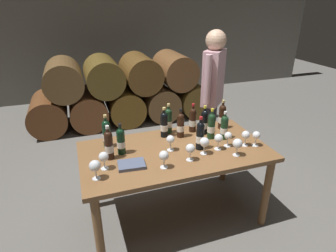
{
  "coord_description": "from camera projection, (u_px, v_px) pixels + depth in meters",
  "views": [
    {
      "loc": [
        -0.79,
        -2.11,
        2.02
      ],
      "look_at": [
        0.0,
        0.2,
        0.91
      ],
      "focal_mm": 30.1,
      "sensor_mm": 36.0,
      "label": 1
    }
  ],
  "objects": [
    {
      "name": "ground_plane",
      "position": [
        174.0,
        214.0,
        2.89
      ],
      "size": [
        14.0,
        14.0,
        0.0
      ],
      "primitive_type": "plane",
      "color": "#66635E"
    },
    {
      "name": "wine_glass_7",
      "position": [
        219.0,
        139.0,
        2.53
      ],
      "size": [
        0.08,
        0.08,
        0.15
      ],
      "color": "white",
      "rests_on": "dining_table"
    },
    {
      "name": "wine_glass_1",
      "position": [
        256.0,
        136.0,
        2.6
      ],
      "size": [
        0.07,
        0.07,
        0.15
      ],
      "color": "white",
      "rests_on": "dining_table"
    },
    {
      "name": "wine_glass_10",
      "position": [
        104.0,
        157.0,
        2.24
      ],
      "size": [
        0.08,
        0.08,
        0.15
      ],
      "color": "white",
      "rests_on": "dining_table"
    },
    {
      "name": "wine_bottle_2",
      "position": [
        121.0,
        141.0,
        2.46
      ],
      "size": [
        0.07,
        0.07,
        0.29
      ],
      "color": "black",
      "rests_on": "dining_table"
    },
    {
      "name": "wine_bottle_10",
      "position": [
        193.0,
        120.0,
        2.87
      ],
      "size": [
        0.07,
        0.07,
        0.3
      ],
      "color": "black",
      "rests_on": "dining_table"
    },
    {
      "name": "wine_bottle_9",
      "position": [
        181.0,
        125.0,
        2.76
      ],
      "size": [
        0.07,
        0.07,
        0.3
      ],
      "color": "black",
      "rests_on": "dining_table"
    },
    {
      "name": "wine_bottle_4",
      "position": [
        222.0,
        116.0,
        2.94
      ],
      "size": [
        0.07,
        0.07,
        0.31
      ],
      "color": "black",
      "rests_on": "dining_table"
    },
    {
      "name": "wine_bottle_11",
      "position": [
        211.0,
        126.0,
        2.73
      ],
      "size": [
        0.07,
        0.07,
        0.31
      ],
      "color": "#19381E",
      "rests_on": "dining_table"
    },
    {
      "name": "wine_bottle_8",
      "position": [
        168.0,
        120.0,
        2.84
      ],
      "size": [
        0.07,
        0.07,
        0.31
      ],
      "color": "#19381E",
      "rests_on": "dining_table"
    },
    {
      "name": "cellar_back_wall",
      "position": [
        106.0,
        30.0,
        5.92
      ],
      "size": [
        10.0,
        0.24,
        2.8
      ],
      "primitive_type": "cube",
      "color": "slate",
      "rests_on": "ground_plane"
    },
    {
      "name": "dining_table",
      "position": [
        175.0,
        158.0,
        2.61
      ],
      "size": [
        1.7,
        0.9,
        0.76
      ],
      "color": "brown",
      "rests_on": "ground_plane"
    },
    {
      "name": "wine_bottle_7",
      "position": [
        107.0,
        133.0,
        2.57
      ],
      "size": [
        0.07,
        0.07,
        0.32
      ],
      "color": "black",
      "rests_on": "dining_table"
    },
    {
      "name": "barrel_stack",
      "position": [
        123.0,
        91.0,
        4.9
      ],
      "size": [
        3.12,
        0.9,
        1.15
      ],
      "color": "brown",
      "rests_on": "ground_plane"
    },
    {
      "name": "wine_glass_0",
      "position": [
        237.0,
        144.0,
        2.43
      ],
      "size": [
        0.09,
        0.09,
        0.16
      ],
      "color": "white",
      "rests_on": "dining_table"
    },
    {
      "name": "wine_glass_4",
      "position": [
        95.0,
        166.0,
        2.11
      ],
      "size": [
        0.09,
        0.09,
        0.16
      ],
      "color": "white",
      "rests_on": "dining_table"
    },
    {
      "name": "wine_glass_2",
      "position": [
        190.0,
        149.0,
        2.36
      ],
      "size": [
        0.08,
        0.08,
        0.15
      ],
      "color": "white",
      "rests_on": "dining_table"
    },
    {
      "name": "wine_glass_3",
      "position": [
        170.0,
        140.0,
        2.52
      ],
      "size": [
        0.07,
        0.07,
        0.15
      ],
      "color": "white",
      "rests_on": "dining_table"
    },
    {
      "name": "wine_bottle_0",
      "position": [
        224.0,
        127.0,
        2.73
      ],
      "size": [
        0.07,
        0.07,
        0.28
      ],
      "color": "#19381E",
      "rests_on": "dining_table"
    },
    {
      "name": "wine_bottle_5",
      "position": [
        200.0,
        135.0,
        2.53
      ],
      "size": [
        0.07,
        0.07,
        0.32
      ],
      "color": "black",
      "rests_on": "dining_table"
    },
    {
      "name": "tasting_notebook",
      "position": [
        131.0,
        165.0,
        2.31
      ],
      "size": [
        0.23,
        0.18,
        0.03
      ],
      "primitive_type": "cube",
      "rotation": [
        0.0,
        0.0,
        -0.09
      ],
      "color": "#4C5670",
      "rests_on": "dining_table"
    },
    {
      "name": "wine_bottle_3",
      "position": [
        204.0,
        122.0,
        2.82
      ],
      "size": [
        0.07,
        0.07,
        0.3
      ],
      "color": "black",
      "rests_on": "dining_table"
    },
    {
      "name": "wine_bottle_6",
      "position": [
        164.0,
        124.0,
        2.76
      ],
      "size": [
        0.07,
        0.07,
        0.31
      ],
      "color": "black",
      "rests_on": "dining_table"
    },
    {
      "name": "sommelier_presenting",
      "position": [
        213.0,
        89.0,
        3.32
      ],
      "size": [
        0.37,
        0.37,
        1.72
      ],
      "color": "#383842",
      "rests_on": "ground_plane"
    },
    {
      "name": "wine_glass_5",
      "position": [
        246.0,
        135.0,
        2.6
      ],
      "size": [
        0.08,
        0.08,
        0.15
      ],
      "color": "white",
      "rests_on": "dining_table"
    },
    {
      "name": "wine_bottle_1",
      "position": [
        109.0,
        145.0,
        2.38
      ],
      "size": [
        0.07,
        0.07,
        0.31
      ],
      "color": "black",
      "rests_on": "dining_table"
    },
    {
      "name": "wine_glass_9",
      "position": [
        204.0,
        143.0,
        2.46
      ],
      "size": [
        0.09,
        0.09,
        0.16
      ],
      "color": "white",
      "rests_on": "dining_table"
    },
    {
      "name": "wine_glass_8",
      "position": [
        228.0,
        136.0,
        2.59
      ],
      "size": [
        0.07,
        0.07,
        0.15
      ],
      "color": "white",
      "rests_on": "dining_table"
    },
    {
      "name": "wine_glass_6",
      "position": [
        164.0,
        156.0,
        2.25
      ],
      "size": [
        0.08,
        0.08,
        0.15
      ],
      "color": "white",
      "rests_on": "dining_table"
    }
  ]
}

